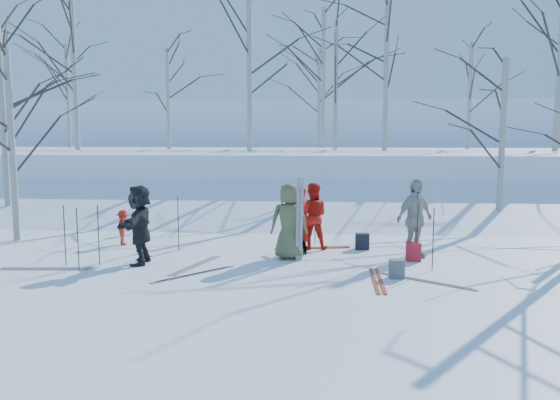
# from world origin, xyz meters

# --- Properties ---
(ground) EXTENTS (120.00, 120.00, 0.00)m
(ground) POSITION_xyz_m (0.00, 0.00, 0.00)
(ground) COLOR white
(ground) RESTS_ON ground
(snow_ramp) EXTENTS (70.00, 9.49, 4.12)m
(snow_ramp) POSITION_xyz_m (0.00, 7.00, 0.15)
(snow_ramp) COLOR white
(snow_ramp) RESTS_ON ground
(snow_plateau) EXTENTS (70.00, 18.00, 2.20)m
(snow_plateau) POSITION_xyz_m (0.00, 17.00, 1.00)
(snow_plateau) COLOR white
(snow_plateau) RESTS_ON ground
(far_hill) EXTENTS (90.00, 30.00, 6.00)m
(far_hill) POSITION_xyz_m (0.00, 38.00, 2.00)
(far_hill) COLOR white
(far_hill) RESTS_ON ground
(skier_olive_center) EXTENTS (0.91, 0.65, 1.75)m
(skier_olive_center) POSITION_xyz_m (0.25, 0.95, 0.88)
(skier_olive_center) COLOR #515432
(skier_olive_center) RESTS_ON ground
(skier_red_north) EXTENTS (0.70, 0.68, 1.63)m
(skier_red_north) POSITION_xyz_m (0.45, 1.61, 0.81)
(skier_red_north) COLOR red
(skier_red_north) RESTS_ON ground
(skier_redor_behind) EXTENTS (0.83, 0.65, 1.66)m
(skier_redor_behind) POSITION_xyz_m (0.76, 2.12, 0.83)
(skier_redor_behind) COLOR red
(skier_redor_behind) RESTS_ON ground
(skier_red_seated) EXTENTS (0.35, 0.60, 0.92)m
(skier_red_seated) POSITION_xyz_m (-4.13, 2.21, 0.46)
(skier_red_seated) COLOR red
(skier_red_seated) RESTS_ON ground
(skier_cream_east) EXTENTS (1.12, 1.01, 1.83)m
(skier_cream_east) POSITION_xyz_m (3.14, 1.30, 0.92)
(skier_cream_east) COLOR beige
(skier_cream_east) RESTS_ON ground
(skier_grey_west) EXTENTS (0.58, 1.65, 1.76)m
(skier_grey_west) POSITION_xyz_m (-3.01, 0.22, 0.88)
(skier_grey_west) COLOR black
(skier_grey_west) RESTS_ON ground
(dog) EXTENTS (0.62, 0.58, 0.50)m
(dog) POSITION_xyz_m (0.46, 1.46, 0.25)
(dog) COLOR black
(dog) RESTS_ON ground
(upright_ski_left) EXTENTS (0.11, 0.17, 1.90)m
(upright_ski_left) POSITION_xyz_m (0.46, 0.75, 0.95)
(upright_ski_left) COLOR silver
(upright_ski_left) RESTS_ON ground
(upright_ski_right) EXTENTS (0.12, 0.23, 1.89)m
(upright_ski_right) POSITION_xyz_m (0.54, 0.73, 0.95)
(upright_ski_right) COLOR silver
(upright_ski_right) RESTS_ON ground
(ski_pair_a) EXTENTS (1.98, 2.09, 0.02)m
(ski_pair_a) POSITION_xyz_m (3.07, -0.82, 0.01)
(ski_pair_a) COLOR silver
(ski_pair_a) RESTS_ON ground
(ski_pair_b) EXTENTS (0.24, 1.90, 0.02)m
(ski_pair_b) POSITION_xyz_m (2.10, -0.83, 0.01)
(ski_pair_b) COLOR #A63117
(ski_pair_b) RESTS_ON ground
(ski_pair_c) EXTENTS (1.29, 2.02, 0.02)m
(ski_pair_c) POSITION_xyz_m (-1.75, 0.11, 0.01)
(ski_pair_c) COLOR silver
(ski_pair_c) RESTS_ON ground
(ski_pair_d) EXTENTS (0.48, 1.93, 0.02)m
(ski_pair_d) POSITION_xyz_m (-4.88, -0.43, 0.01)
(ski_pair_d) COLOR silver
(ski_pair_d) RESTS_ON ground
(ski_pair_e) EXTENTS (0.93, 1.98, 0.02)m
(ski_pair_e) POSITION_xyz_m (0.77, 2.15, 0.01)
(ski_pair_e) COLOR #A63117
(ski_pair_e) RESTS_ON ground
(ski_pair_f) EXTENTS (2.09, 2.10, 0.02)m
(ski_pair_f) POSITION_xyz_m (-1.59, -0.64, 0.01)
(ski_pair_f) COLOR silver
(ski_pair_f) RESTS_ON ground
(ski_pole_a) EXTENTS (0.02, 0.02, 1.34)m
(ski_pole_a) POSITION_xyz_m (-3.87, 0.02, 0.67)
(ski_pole_a) COLOR black
(ski_pole_a) RESTS_ON ground
(ski_pole_b) EXTENTS (0.02, 0.02, 1.34)m
(ski_pole_b) POSITION_xyz_m (-4.13, -0.44, 0.67)
(ski_pole_b) COLOR black
(ski_pole_b) RESTS_ON ground
(ski_pole_c) EXTENTS (0.02, 0.02, 1.34)m
(ski_pole_c) POSITION_xyz_m (3.34, 0.13, 0.67)
(ski_pole_c) COLOR black
(ski_pole_c) RESTS_ON ground
(ski_pole_d) EXTENTS (0.02, 0.02, 1.34)m
(ski_pole_d) POSITION_xyz_m (0.82, 2.78, 0.67)
(ski_pole_d) COLOR black
(ski_pole_d) RESTS_ON ground
(ski_pole_e) EXTENTS (0.02, 0.02, 1.34)m
(ski_pole_e) POSITION_xyz_m (-4.57, -0.11, 0.67)
(ski_pole_e) COLOR black
(ski_pole_e) RESTS_ON ground
(ski_pole_f) EXTENTS (0.02, 0.02, 1.34)m
(ski_pole_f) POSITION_xyz_m (-2.51, 1.58, 0.67)
(ski_pole_f) COLOR black
(ski_pole_f) RESTS_ON ground
(ski_pole_g) EXTENTS (0.02, 0.02, 1.34)m
(ski_pole_g) POSITION_xyz_m (3.14, 0.88, 0.67)
(ski_pole_g) COLOR black
(ski_pole_g) RESTS_ON ground
(backpack_red) EXTENTS (0.32, 0.22, 0.42)m
(backpack_red) POSITION_xyz_m (3.08, 0.96, 0.21)
(backpack_red) COLOR #B01B26
(backpack_red) RESTS_ON ground
(backpack_grey) EXTENTS (0.30, 0.20, 0.38)m
(backpack_grey) POSITION_xyz_m (2.51, -0.58, 0.19)
(backpack_grey) COLOR #54565B
(backpack_grey) RESTS_ON ground
(backpack_dark) EXTENTS (0.34, 0.24, 0.40)m
(backpack_dark) POSITION_xyz_m (2.01, 2.15, 0.20)
(backpack_dark) COLOR black
(backpack_dark) RESTS_ON ground
(birch_plateau_a) EXTENTS (3.79, 3.79, 4.56)m
(birch_plateau_a) POSITION_xyz_m (7.38, 13.42, 4.48)
(birch_plateau_a) COLOR silver
(birch_plateau_a) RESTS_ON snow_plateau
(birch_plateau_d) EXTENTS (5.21, 5.21, 6.59)m
(birch_plateau_d) POSITION_xyz_m (0.98, 15.14, 5.49)
(birch_plateau_d) COLOR silver
(birch_plateau_d) RESTS_ON snow_plateau
(birch_plateau_e) EXTENTS (5.22, 5.22, 6.61)m
(birch_plateau_e) POSITION_xyz_m (-9.19, 10.71, 5.50)
(birch_plateau_e) COLOR silver
(birch_plateau_e) RESTS_ON snow_plateau
(birch_plateau_f) EXTENTS (4.92, 4.92, 6.16)m
(birch_plateau_f) POSITION_xyz_m (-1.82, 9.61, 5.28)
(birch_plateau_f) COLOR silver
(birch_plateau_f) RESTS_ON snow_plateau
(birch_plateau_g) EXTENTS (4.67, 4.67, 5.82)m
(birch_plateau_g) POSITION_xyz_m (3.44, 10.67, 5.11)
(birch_plateau_g) COLOR silver
(birch_plateau_g) RESTS_ON snow_plateau
(birch_plateau_h) EXTENTS (3.66, 3.66, 4.38)m
(birch_plateau_h) POSITION_xyz_m (-5.77, 12.33, 4.39)
(birch_plateau_h) COLOR silver
(birch_plateau_h) RESTS_ON snow_plateau
(birch_plateau_i) EXTENTS (4.09, 4.09, 4.98)m
(birch_plateau_i) POSITION_xyz_m (-11.47, 14.78, 4.69)
(birch_plateau_i) COLOR silver
(birch_plateau_i) RESTS_ON snow_plateau
(birch_plateau_j) EXTENTS (4.30, 4.30, 5.29)m
(birch_plateau_j) POSITION_xyz_m (1.50, 11.84, 4.85)
(birch_plateau_j) COLOR silver
(birch_plateau_j) RESTS_ON snow_plateau
(birch_plateau_k) EXTENTS (4.02, 4.02, 4.89)m
(birch_plateau_k) POSITION_xyz_m (0.77, 16.33, 4.65)
(birch_plateau_k) COLOR silver
(birch_plateau_k) RESTS_ON snow_plateau
(birch_edge_a) EXTENTS (4.15, 4.15, 5.07)m
(birch_edge_a) POSITION_xyz_m (-7.23, 2.56, 2.53)
(birch_edge_a) COLOR silver
(birch_edge_a) RESTS_ON ground
(birch_edge_d) EXTENTS (5.08, 5.08, 6.40)m
(birch_edge_d) POSITION_xyz_m (-9.40, 5.79, 3.20)
(birch_edge_d) COLOR silver
(birch_edge_d) RESTS_ON ground
(birch_edge_e) EXTENTS (4.20, 4.20, 5.15)m
(birch_edge_e) POSITION_xyz_m (6.45, 5.82, 2.57)
(birch_edge_e) COLOR silver
(birch_edge_e) RESTS_ON ground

